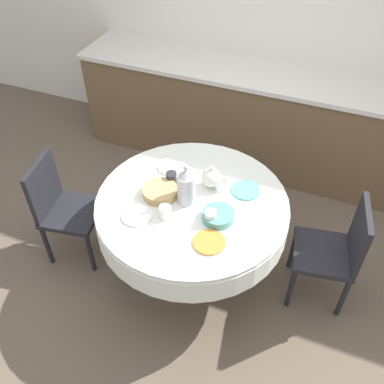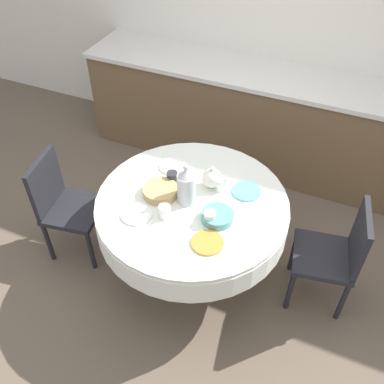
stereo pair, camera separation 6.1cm
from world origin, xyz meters
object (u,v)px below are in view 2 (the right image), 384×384
at_px(chair_left, 336,253).
at_px(chair_right, 64,202).
at_px(coffee_carafe, 186,186).
at_px(teapot, 212,178).

distance_m(chair_left, chair_right, 1.98).
distance_m(chair_right, coffee_carafe, 1.03).
bearing_deg(chair_left, chair_right, 89.89).
height_order(chair_left, coffee_carafe, coffee_carafe).
xyz_separation_m(chair_left, teapot, (-0.91, 0.02, 0.33)).
distance_m(coffee_carafe, teapot, 0.23).
relative_size(chair_right, teapot, 4.60).
relative_size(coffee_carafe, teapot, 1.64).
bearing_deg(chair_right, teapot, 98.75).
distance_m(chair_right, teapot, 1.15).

